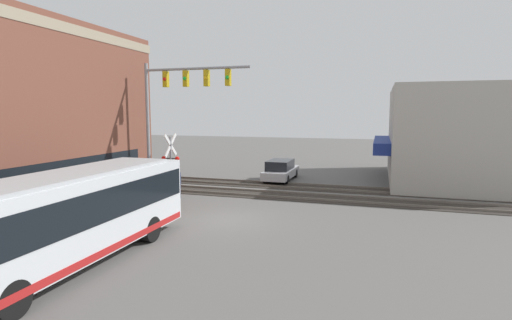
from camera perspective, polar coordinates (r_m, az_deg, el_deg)
ground_plane at (r=19.10m, az=-4.19°, el=-8.50°), size 120.00×120.00×0.00m
shop_building at (r=32.29m, az=26.35°, el=3.21°), size 13.23×9.93×6.80m
city_bus at (r=14.50m, az=-24.95°, el=-7.13°), size 10.20×2.59×3.11m
traffic_signal_gantry at (r=23.67m, az=-11.28°, el=8.72°), size 0.42×6.53×7.88m
crossing_signal at (r=24.32m, az=-12.08°, el=0.21°), size 1.41×1.18×3.81m
rail_track_near at (r=24.61m, az=0.96°, el=-4.91°), size 2.60×60.00×0.15m
rail_track_far at (r=27.64m, az=2.84°, el=-3.61°), size 2.60×60.00×0.15m
parked_car_silver at (r=29.68m, az=3.54°, el=-1.55°), size 4.81×1.82×1.53m
pedestrian_at_crossing at (r=23.96m, az=-11.06°, el=-3.27°), size 0.34×0.34×1.74m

